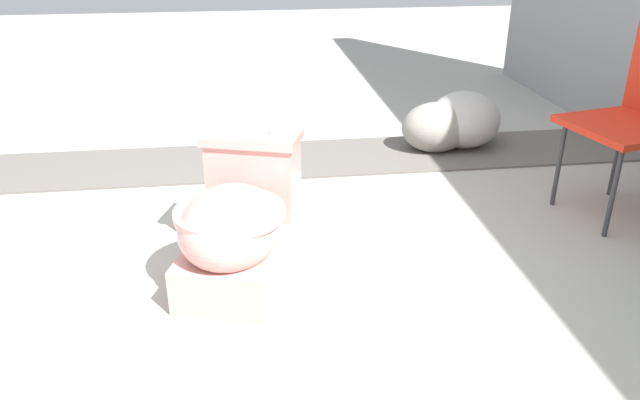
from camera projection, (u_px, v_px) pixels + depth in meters
name	position (u px, v px, depth m)	size (l,w,h in m)	color
ground_plane	(222.00, 279.00, 2.37)	(14.00, 14.00, 0.00)	#A8A59E
gravel_strip	(313.00, 158.00, 3.50)	(0.56, 8.00, 0.01)	#605B56
toilet	(239.00, 225.00, 2.29)	(0.71, 0.55, 0.52)	#E09E93
boulder_near	(436.00, 127.00, 3.57)	(0.40, 0.30, 0.29)	gray
boulder_far	(464.00, 119.00, 3.64)	(0.46, 0.41, 0.32)	#B7B2AD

